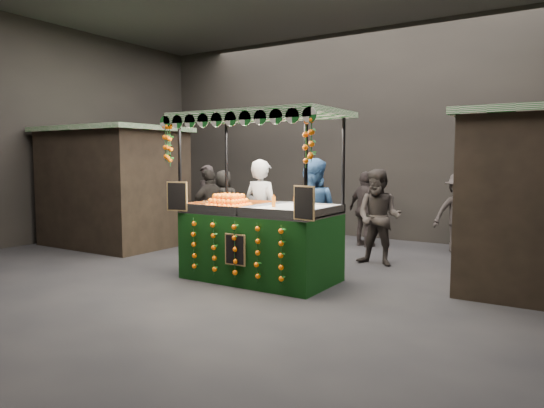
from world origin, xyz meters
The scene contains 13 objects.
ground centered at (0.00, 0.00, 0.00)m, with size 12.00×12.00×0.00m, color black.
market_hall centered at (0.00, 0.00, 3.38)m, with size 12.10×10.10×5.05m.
neighbour_stall_left centered at (-4.40, 1.00, 1.31)m, with size 3.00×2.20×2.60m.
juice_stall centered at (0.21, -0.03, 0.82)m, with size 2.71×1.59×2.62m.
vendor_grey centered at (-0.33, 0.83, 0.95)m, with size 0.72×0.50×1.90m.
vendor_blue centered at (0.55, 1.06, 0.96)m, with size 1.01×0.82×1.92m.
shopper_0 centered at (-3.15, 2.71, 0.88)m, with size 0.70×0.51×1.77m.
shopper_1 centered at (1.39, 2.04, 0.87)m, with size 0.86×0.68×1.73m.
shopper_2 centered at (0.44, 3.77, 0.82)m, with size 1.04×0.78×1.64m.
shopper_3 centered at (2.33, 4.11, 0.81)m, with size 1.21×1.09×1.63m.
shopper_4 centered at (-3.21, 3.45, 0.82)m, with size 0.95×0.86×1.64m.
shopper_6 centered at (-1.45, 4.60, 0.85)m, with size 0.55×0.71×1.71m.
shopper_7 centered at (-2.41, 1.95, 0.85)m, with size 0.70×1.07×1.69m.
Camera 1 is at (4.55, -6.50, 1.91)m, focal length 33.08 mm.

